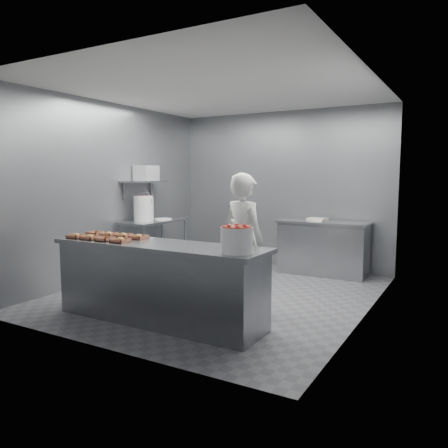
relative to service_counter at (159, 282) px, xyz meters
The scene contains 24 objects.
floor 1.42m from the service_counter, 90.00° to the left, with size 4.50×4.50×0.00m, color #4C4C51.
ceiling 2.71m from the service_counter, 90.00° to the left, with size 4.50×4.50×0.00m, color white.
wall_back 3.72m from the service_counter, 90.00° to the left, with size 4.00×0.04×2.80m, color slate.
wall_left 2.59m from the service_counter, 145.98° to the left, with size 0.04×4.50×2.80m, color slate.
wall_right 2.59m from the service_counter, 34.02° to the left, with size 0.04×4.50×2.80m, color slate.
service_counter is the anchor object (origin of this frame).
prep_table 2.56m from the service_counter, 130.24° to the left, with size 0.60×1.20×0.90m.
back_counter 3.37m from the service_counter, 74.52° to the left, with size 1.50×0.60×0.90m.
wall_shelf 2.88m from the service_counter, 133.03° to the left, with size 0.35×0.90×0.03m, color slate.
tray_0 1.24m from the service_counter, behind, with size 0.19×0.18×0.06m.
tray_1 1.03m from the service_counter, behind, with size 0.19×0.18×0.06m.
tray_2 0.82m from the service_counter, 166.67° to the right, with size 0.19×0.18×0.04m.
tray_3 0.65m from the service_counter, 159.64° to the right, with size 0.19×0.18×0.06m.
tray_4 1.24m from the service_counter, behind, with size 0.19×0.18×0.04m.
tray_5 1.03m from the service_counter, behind, with size 0.19×0.18×0.06m.
tray_6 0.82m from the service_counter, 166.72° to the left, with size 0.19×0.18×0.06m.
tray_7 0.65m from the service_counter, 159.63° to the left, with size 0.19×0.18×0.06m.
worker 1.13m from the service_counter, 51.29° to the left, with size 0.62×0.40×1.69m, color silver.
strawberry_tub 1.22m from the service_counter, ahead, with size 0.32×0.32×0.27m.
glaze_bucket 2.56m from the service_counter, 133.89° to the left, with size 0.34×0.33×0.50m.
bucket_lid 2.65m from the service_counter, 126.61° to the left, with size 0.29×0.29×0.02m, color white.
rag 2.70m from the service_counter, 126.10° to the left, with size 0.13×0.12×0.02m, color #CCB28C.
appliance 2.97m from the service_counter, 132.42° to the left, with size 0.30×0.34×0.26m, color gray.
paper_stack 3.38m from the service_counter, 76.32° to the left, with size 0.30×0.22×0.05m, color silver.
Camera 1 is at (3.05, -5.18, 1.66)m, focal length 35.00 mm.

